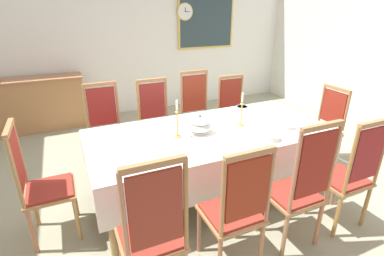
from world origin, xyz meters
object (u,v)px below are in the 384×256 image
chair_south_d (349,173)px  bowl_far_left (270,136)px  mounted_clock (185,12)px  dining_table (210,137)px  chair_head_east (323,126)px  chair_south_a (153,232)px  candlestick_west (177,122)px  sideboard (41,104)px  chair_north_c (197,113)px  chair_north_b (156,121)px  spoon_primary (248,107)px  chair_head_west (40,183)px  chair_north_a (106,129)px  chair_south_c (299,187)px  bowl_near_right (302,134)px  bowl_near_left (242,107)px  chair_north_d (234,110)px  framed_painting (206,22)px  chair_south_b (236,209)px  spoon_secondary (308,132)px  candlestick_east (241,113)px

chair_south_d → bowl_far_left: size_ratio=5.72×
chair_south_d → mounted_clock: (0.11, 4.14, 1.32)m
dining_table → chair_head_east: (1.67, 0.00, -0.15)m
chair_south_a → candlestick_west: 1.21m
chair_south_d → sideboard: 4.74m
chair_north_c → mounted_clock: mounted_clock is taller
chair_north_b → mounted_clock: bearing=-121.9°
chair_south_d → chair_head_east: bearing=53.2°
chair_south_a → spoon_primary: chair_south_a is taller
chair_north_b → chair_head_west: (-1.38, -1.00, 0.00)m
dining_table → candlestick_west: candlestick_west is taller
chair_north_a → chair_south_d: chair_south_d is taller
dining_table → bowl_far_left: bowl_far_left is taller
chair_south_c → bowl_near_right: size_ratio=7.29×
spoon_primary → mounted_clock: (0.21, 2.64, 1.13)m
candlestick_west → sideboard: (-1.39, 2.90, -0.48)m
candlestick_west → bowl_near_left: bearing=23.6°
chair_north_b → chair_north_c: (0.62, 0.00, 0.02)m
chair_north_d → chair_north_c: bearing=-0.7°
mounted_clock → framed_painting: framed_painting is taller
chair_south_b → framed_painting: size_ratio=0.90×
dining_table → chair_south_d: 1.37m
bowl_near_right → chair_head_east: bearing=29.5°
bowl_far_left → sideboard: (-2.21, 3.32, -0.35)m
spoon_primary → candlestick_west: bearing=-145.0°
chair_south_a → candlestick_west: chair_south_a is taller
candlestick_west → dining_table: bearing=0.0°
chair_south_a → framed_painting: framed_painting is taller
chair_north_a → sideboard: (-0.81, 1.89, -0.12)m
chair_north_a → chair_north_d: 1.88m
chair_south_c → bowl_near_right: 0.73m
chair_north_a → chair_head_east: size_ratio=1.08×
framed_painting → chair_head_east: bearing=-87.1°
chair_north_b → chair_north_c: size_ratio=0.95×
bowl_near_left → bowl_near_right: (0.10, -0.97, 0.00)m
spoon_primary → framed_painting: 2.89m
dining_table → spoon_secondary: bearing=-26.9°
chair_north_c → chair_south_d: chair_north_c is taller
bowl_far_left → spoon_secondary: 0.47m
candlestick_west → mounted_clock: 3.58m
chair_north_a → chair_south_d: (1.88, -2.00, 0.00)m
chair_head_west → bowl_near_left: chair_head_west is taller
chair_head_west → mounted_clock: bearing=139.2°
chair_north_c → sideboard: bearing=-42.2°
chair_south_a → sideboard: size_ratio=0.83×
chair_south_b → bowl_near_right: (1.10, 0.51, 0.22)m
chair_south_c → chair_head_east: size_ratio=1.15×
chair_north_c → mounted_clock: bearing=-108.5°
chair_south_a → candlestick_east: chair_south_a is taller
mounted_clock → bowl_near_left: bearing=-96.9°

